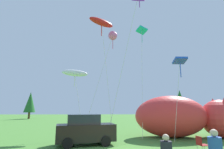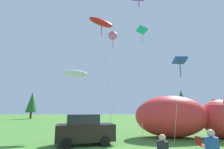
% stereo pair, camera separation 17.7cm
% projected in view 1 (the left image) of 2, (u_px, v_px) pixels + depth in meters
% --- Properties ---
extents(parked_car, '(4.09, 2.51, 1.99)m').
position_uv_depth(parked_car, '(85.00, 130.00, 11.66)').
color(parked_car, black).
rests_on(parked_car, ground).
extents(folding_chair, '(0.57, 0.57, 0.92)m').
position_uv_depth(folding_chair, '(201.00, 143.00, 9.27)').
color(folding_chair, maroon).
rests_on(folding_chair, ground).
extents(inflatable_cat, '(8.70, 4.05, 3.44)m').
position_uv_depth(inflatable_cat, '(184.00, 118.00, 14.68)').
color(inflatable_cat, red).
rests_on(inflatable_cat, ground).
extents(kite_white_ghost, '(2.47, 1.48, 6.02)m').
position_uv_depth(kite_white_ghost, '(75.00, 73.00, 16.25)').
color(kite_white_ghost, silver).
rests_on(kite_white_ghost, ground).
extents(kite_blue_box, '(1.15, 0.96, 6.15)m').
position_uv_depth(kite_blue_box, '(180.00, 62.00, 13.25)').
color(kite_blue_box, silver).
rests_on(kite_blue_box, ground).
extents(kite_red_lizard, '(2.45, 2.18, 10.35)m').
position_uv_depth(kite_red_lizard, '(102.00, 23.00, 15.71)').
color(kite_red_lizard, silver).
rests_on(kite_red_lizard, ground).
extents(kite_teal_diamond, '(1.25, 2.61, 10.40)m').
position_uv_depth(kite_teal_diamond, '(142.00, 32.00, 17.42)').
color(kite_teal_diamond, silver).
rests_on(kite_teal_diamond, ground).
extents(kite_pink_octopus, '(3.02, 0.85, 9.52)m').
position_uv_depth(kite_pink_octopus, '(113.00, 36.00, 16.40)').
color(kite_pink_octopus, silver).
rests_on(kite_pink_octopus, ground).
extents(horizon_tree_east, '(2.71, 2.71, 6.46)m').
position_uv_depth(horizon_tree_east, '(180.00, 101.00, 39.20)').
color(horizon_tree_east, brown).
rests_on(horizon_tree_east, ground).
extents(horizon_tree_west, '(2.53, 2.53, 6.05)m').
position_uv_depth(horizon_tree_west, '(30.00, 102.00, 40.18)').
color(horizon_tree_west, brown).
rests_on(horizon_tree_west, ground).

